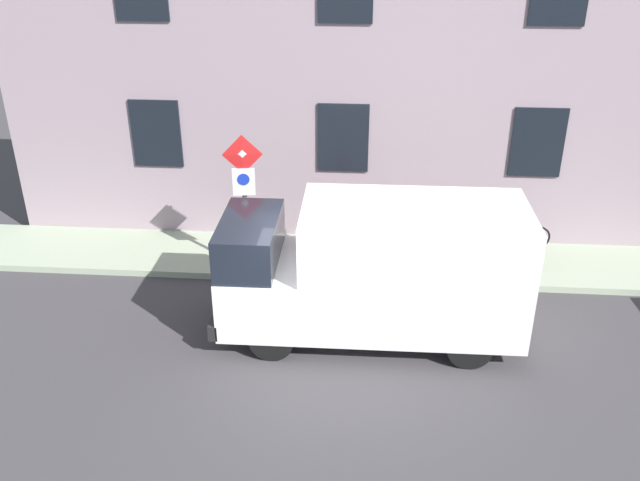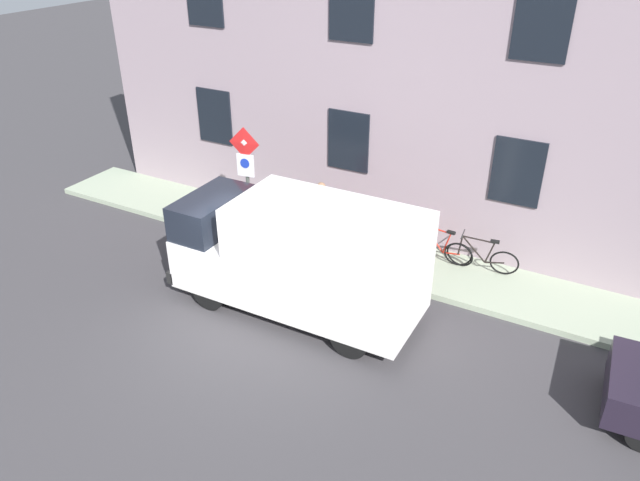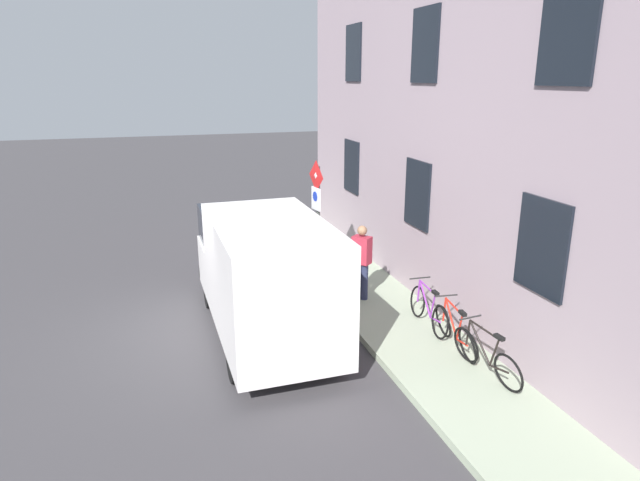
{
  "view_description": "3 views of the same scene",
  "coord_description": "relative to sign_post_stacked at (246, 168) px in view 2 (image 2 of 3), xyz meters",
  "views": [
    {
      "loc": [
        -9.31,
        -0.59,
        6.91
      ],
      "look_at": [
        2.66,
        0.35,
        0.98
      ],
      "focal_mm": 37.6,
      "sensor_mm": 36.0,
      "label": 1
    },
    {
      "loc": [
        -8.21,
        -6.26,
        7.62
      ],
      "look_at": [
        2.02,
        -0.62,
        1.12
      ],
      "focal_mm": 33.99,
      "sensor_mm": 36.0,
      "label": 2
    },
    {
      "loc": [
        -1.09,
        -10.74,
        5.01
      ],
      "look_at": [
        2.64,
        0.99,
        1.32
      ],
      "focal_mm": 30.79,
      "sensor_mm": 36.0,
      "label": 3
    }
  ],
  "objects": [
    {
      "name": "bicycle_purple",
      "position": [
        1.23,
        -3.58,
        -1.53
      ],
      "size": [
        0.46,
        1.71,
        0.89
      ],
      "rotation": [
        0.0,
        0.0,
        1.51
      ],
      "color": "black",
      "rests_on": "sidewalk_slab"
    },
    {
      "name": "delivery_van",
      "position": [
        -1.91,
        -2.65,
        -0.7
      ],
      "size": [
        2.05,
        5.35,
        2.5
      ],
      "rotation": [
        0.0,
        0.0,
        1.58
      ],
      "color": "white",
      "rests_on": "ground_plane"
    },
    {
      "name": "building_facade",
      "position": [
        2.13,
        -1.87,
        1.87
      ],
      "size": [
        0.75,
        14.97,
        7.81
      ],
      "color": "gray",
      "rests_on": "ground_plane"
    },
    {
      "name": "sign_post_stacked",
      "position": [
        0.0,
        0.0,
        0.0
      ],
      "size": [
        0.18,
        0.56,
        2.82
      ],
      "color": "#474C47",
      "rests_on": "sidewalk_slab"
    },
    {
      "name": "bicycle_black",
      "position": [
        1.23,
        -5.59,
        -1.53
      ],
      "size": [
        0.46,
        1.72,
        0.89
      ],
      "rotation": [
        0.0,
        0.0,
        1.69
      ],
      "color": "black",
      "rests_on": "sidewalk_slab"
    },
    {
      "name": "sidewalk_slab",
      "position": [
        0.79,
        -1.87,
        -1.97
      ],
      "size": [
        2.0,
        16.97,
        0.14
      ],
      "primitive_type": "cube",
      "color": "#99A68C",
      "rests_on": "ground_plane"
    },
    {
      "name": "pedestrian",
      "position": [
        0.49,
        -1.8,
        -0.97
      ],
      "size": [
        0.45,
        0.48,
        1.72
      ],
      "rotation": [
        0.0,
        0.0,
        0.66
      ],
      "color": "#262B47",
      "rests_on": "sidewalk_slab"
    },
    {
      "name": "bicycle_red",
      "position": [
        1.24,
        -4.59,
        -1.53
      ],
      "size": [
        0.46,
        1.72,
        0.89
      ],
      "rotation": [
        0.0,
        0.0,
        1.46
      ],
      "color": "black",
      "rests_on": "sidewalk_slab"
    },
    {
      "name": "ground_plane",
      "position": [
        -2.84,
        -1.87,
        -2.04
      ],
      "size": [
        80.0,
        80.0,
        0.0
      ],
      "primitive_type": "plane",
      "color": "#3B393C"
    }
  ]
}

